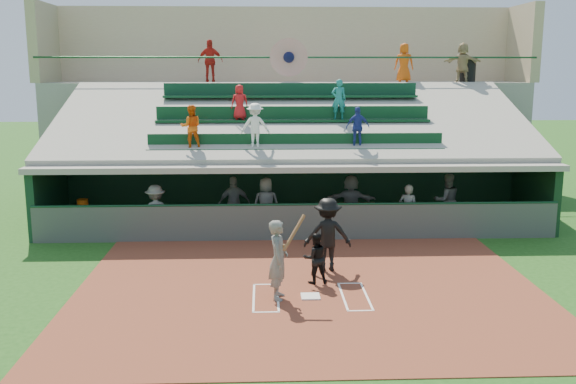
{
  "coord_description": "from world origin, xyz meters",
  "views": [
    {
      "loc": [
        -1.08,
        -13.95,
        5.18
      ],
      "look_at": [
        -0.37,
        3.5,
        1.8
      ],
      "focal_mm": 40.0,
      "sensor_mm": 36.0,
      "label": 1
    }
  ],
  "objects_px": {
    "white_table": "(84,220)",
    "water_cooler": "(83,205)",
    "trash_bin": "(468,71)",
    "batter_at_plate": "(278,259)",
    "catcher": "(315,258)",
    "home_plate": "(310,296)"
  },
  "relations": [
    {
      "from": "home_plate",
      "to": "catcher",
      "type": "height_order",
      "value": "catcher"
    },
    {
      "from": "batter_at_plate",
      "to": "water_cooler",
      "type": "height_order",
      "value": "batter_at_plate"
    },
    {
      "from": "batter_at_plate",
      "to": "trash_bin",
      "type": "bearing_deg",
      "value": 56.98
    },
    {
      "from": "white_table",
      "to": "home_plate",
      "type": "bearing_deg",
      "value": -66.98
    },
    {
      "from": "catcher",
      "to": "water_cooler",
      "type": "relative_size",
      "value": 3.55
    },
    {
      "from": "home_plate",
      "to": "water_cooler",
      "type": "distance_m",
      "value": 9.44
    },
    {
      "from": "batter_at_plate",
      "to": "trash_bin",
      "type": "height_order",
      "value": "trash_bin"
    },
    {
      "from": "catcher",
      "to": "water_cooler",
      "type": "height_order",
      "value": "catcher"
    },
    {
      "from": "batter_at_plate",
      "to": "catcher",
      "type": "bearing_deg",
      "value": 48.51
    },
    {
      "from": "home_plate",
      "to": "catcher",
      "type": "distance_m",
      "value": 1.18
    },
    {
      "from": "trash_bin",
      "to": "batter_at_plate",
      "type": "bearing_deg",
      "value": -123.02
    },
    {
      "from": "batter_at_plate",
      "to": "white_table",
      "type": "bearing_deg",
      "value": 133.36
    },
    {
      "from": "batter_at_plate",
      "to": "water_cooler",
      "type": "bearing_deg",
      "value": 133.41
    },
    {
      "from": "catcher",
      "to": "white_table",
      "type": "relative_size",
      "value": 1.68
    },
    {
      "from": "white_table",
      "to": "water_cooler",
      "type": "xyz_separation_m",
      "value": [
        -0.02,
        0.01,
        0.5
      ]
    },
    {
      "from": "trash_bin",
      "to": "catcher",
      "type": "bearing_deg",
      "value": -122.15
    },
    {
      "from": "batter_at_plate",
      "to": "catcher",
      "type": "relative_size",
      "value": 1.56
    },
    {
      "from": "home_plate",
      "to": "trash_bin",
      "type": "height_order",
      "value": "trash_bin"
    },
    {
      "from": "catcher",
      "to": "trash_bin",
      "type": "xyz_separation_m",
      "value": [
        7.15,
        11.38,
        4.43
      ]
    },
    {
      "from": "white_table",
      "to": "batter_at_plate",
      "type": "bearing_deg",
      "value": -70.45
    },
    {
      "from": "white_table",
      "to": "water_cooler",
      "type": "relative_size",
      "value": 2.11
    },
    {
      "from": "water_cooler",
      "to": "trash_bin",
      "type": "distance_m",
      "value": 15.96
    }
  ]
}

